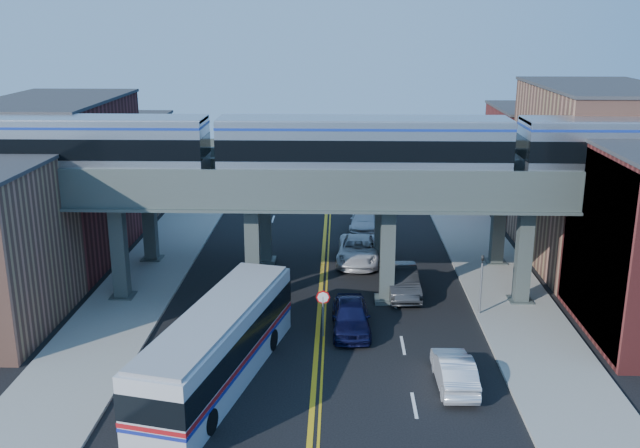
# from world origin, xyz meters

# --- Properties ---
(ground) EXTENTS (120.00, 120.00, 0.00)m
(ground) POSITION_xyz_m (0.00, 0.00, 0.00)
(ground) COLOR black
(ground) RESTS_ON ground
(sidewalk_west) EXTENTS (5.00, 70.00, 0.16)m
(sidewalk_west) POSITION_xyz_m (-11.50, 10.00, 0.08)
(sidewalk_west) COLOR gray
(sidewalk_west) RESTS_ON ground
(sidewalk_east) EXTENTS (5.00, 70.00, 0.16)m
(sidewalk_east) POSITION_xyz_m (11.50, 10.00, 0.08)
(sidewalk_east) COLOR gray
(sidewalk_east) RESTS_ON ground
(building_west_b) EXTENTS (8.00, 14.00, 11.00)m
(building_west_b) POSITION_xyz_m (-18.50, 16.00, 5.50)
(building_west_b) COLOR maroon
(building_west_b) RESTS_ON ground
(building_west_c) EXTENTS (8.00, 10.00, 8.00)m
(building_west_c) POSITION_xyz_m (-18.50, 29.00, 4.00)
(building_west_c) COLOR #95604D
(building_west_c) RESTS_ON ground
(building_east_b) EXTENTS (8.00, 14.00, 12.00)m
(building_east_b) POSITION_xyz_m (18.50, 16.00, 6.00)
(building_east_b) COLOR #95604D
(building_east_b) RESTS_ON ground
(building_east_c) EXTENTS (8.00, 10.00, 9.00)m
(building_east_c) POSITION_xyz_m (18.50, 29.00, 4.50)
(building_east_c) COLOR maroon
(building_east_c) RESTS_ON ground
(mural_panel) EXTENTS (0.10, 9.50, 9.50)m
(mural_panel) POSITION_xyz_m (14.55, 4.00, 4.75)
(mural_panel) COLOR teal
(mural_panel) RESTS_ON ground
(elevated_viaduct_near) EXTENTS (52.00, 3.60, 7.40)m
(elevated_viaduct_near) POSITION_xyz_m (0.00, 8.00, 6.47)
(elevated_viaduct_near) COLOR #3A4340
(elevated_viaduct_near) RESTS_ON ground
(elevated_viaduct_far) EXTENTS (52.00, 3.60, 7.40)m
(elevated_viaduct_far) POSITION_xyz_m (0.00, 15.00, 6.47)
(elevated_viaduct_far) COLOR #3A4340
(elevated_viaduct_far) RESTS_ON ground
(transit_train) EXTENTS (50.80, 3.19, 3.72)m
(transit_train) POSITION_xyz_m (2.45, 8.00, 9.41)
(transit_train) COLOR black
(transit_train) RESTS_ON elevated_viaduct_near
(stop_sign) EXTENTS (0.76, 0.09, 2.63)m
(stop_sign) POSITION_xyz_m (0.30, 3.00, 1.76)
(stop_sign) COLOR slate
(stop_sign) RESTS_ON ground
(traffic_signal) EXTENTS (0.15, 0.18, 4.10)m
(traffic_signal) POSITION_xyz_m (9.20, 6.00, 2.30)
(traffic_signal) COLOR slate
(traffic_signal) RESTS_ON ground
(transit_bus) EXTENTS (5.92, 13.66, 3.44)m
(transit_bus) POSITION_xyz_m (-4.45, -2.01, 1.77)
(transit_bus) COLOR silver
(transit_bus) RESTS_ON ground
(car_lane_a) EXTENTS (2.17, 5.13, 1.73)m
(car_lane_a) POSITION_xyz_m (1.80, 3.73, 0.87)
(car_lane_a) COLOR #0E1033
(car_lane_a) RESTS_ON ground
(car_lane_b) EXTENTS (2.11, 5.44, 1.77)m
(car_lane_b) POSITION_xyz_m (5.00, 9.22, 0.88)
(car_lane_b) COLOR #272729
(car_lane_b) RESTS_ON ground
(car_lane_c) EXTENTS (3.15, 6.29, 1.71)m
(car_lane_c) POSITION_xyz_m (2.47, 15.20, 0.85)
(car_lane_c) COLOR silver
(car_lane_c) RESTS_ON ground
(car_lane_d) EXTENTS (2.74, 5.66, 1.59)m
(car_lane_d) POSITION_xyz_m (3.18, 23.05, 0.79)
(car_lane_d) COLOR silver
(car_lane_d) RESTS_ON ground
(car_parked_curb) EXTENTS (1.70, 4.65, 1.52)m
(car_parked_curb) POSITION_xyz_m (6.50, -2.17, 0.76)
(car_parked_curb) COLOR silver
(car_parked_curb) RESTS_ON ground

